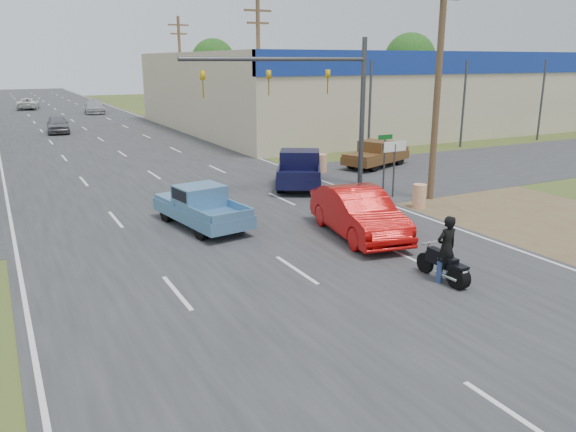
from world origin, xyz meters
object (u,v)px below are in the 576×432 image
distant_car_silver (94,107)px  red_convertible (359,213)px  rider (446,251)px  distant_car_grey (58,124)px  navy_pickup (300,168)px  motorcycle (446,267)px  blue_pickup (200,206)px  distant_car_white (28,104)px  brown_pickup (375,154)px

distant_car_silver → red_convertible: bearing=-83.9°
rider → distant_car_grey: size_ratio=0.42×
navy_pickup → distant_car_grey: navy_pickup is taller
motorcycle → blue_pickup: 9.40m
navy_pickup → distant_car_silver: navy_pickup is taller
red_convertible → rider: size_ratio=2.82×
red_convertible → distant_car_white: (-6.50, 63.09, -0.14)m
motorcycle → brown_pickup: brown_pickup is taller
motorcycle → rider: size_ratio=1.08×
distant_car_white → distant_car_grey: bearing=100.1°
motorcycle → distant_car_silver: (0.23, 58.13, 0.32)m
blue_pickup → distant_car_silver: blue_pickup is taller
rider → distant_car_silver: size_ratio=0.35×
blue_pickup → distant_car_grey: blue_pickup is taller
distant_car_white → navy_pickup: bearing=107.9°
blue_pickup → brown_pickup: 14.53m
blue_pickup → distant_car_silver: size_ratio=0.93×
motorcycle → brown_pickup: (8.70, 15.15, 0.33)m
distant_car_white → blue_pickup: bearing=100.9°
brown_pickup → distant_car_white: (-14.92, 52.58, -0.07)m
distant_car_grey → brown_pickup: bearing=-56.0°
blue_pickup → distant_car_grey: 32.06m
distant_car_grey → motorcycle: bearing=-77.6°
red_convertible → distant_car_white: 63.43m
rider → brown_pickup: rider is taller
motorcycle → distant_car_grey: 40.83m
red_convertible → brown_pickup: bearing=61.0°
red_convertible → distant_car_white: red_convertible is taller
blue_pickup → navy_pickup: navy_pickup is taller
rider → distant_car_silver: 58.09m
motorcycle → distant_car_white: (-6.22, 67.73, 0.26)m
rider → motorcycle: bearing=90.0°
rider → distant_car_silver: bearing=-90.9°
motorcycle → blue_pickup: (-4.17, 8.41, 0.34)m
distant_car_grey → red_convertible: bearing=-76.1°
brown_pickup → distant_car_silver: (-8.47, 42.97, -0.01)m
motorcycle → rider: 0.46m
rider → distant_car_white: (-6.22, 67.69, -0.20)m
navy_pickup → distant_car_silver: size_ratio=1.07×
distant_car_grey → distant_car_silver: (5.87, 17.69, 0.02)m
distant_car_silver → distant_car_white: bearing=129.9°
blue_pickup → navy_pickup: 8.01m
blue_pickup → brown_pickup: (12.87, 6.74, -0.01)m
distant_car_silver → rider: bearing=-84.2°
distant_car_grey → navy_pickup: bearing=-69.1°
red_convertible → rider: rider is taller
brown_pickup → navy_pickup: bearing=88.9°
brown_pickup → distant_car_grey: size_ratio=1.14×
distant_car_grey → distant_car_white: 27.31m
brown_pickup → rider: bearing=128.7°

